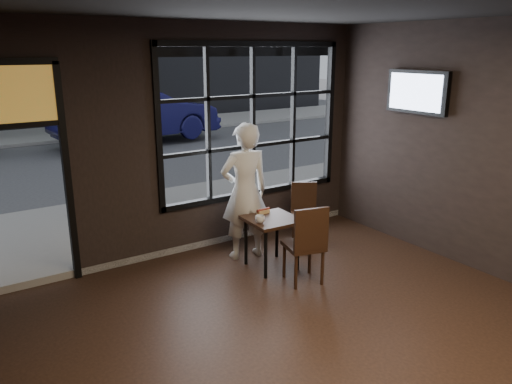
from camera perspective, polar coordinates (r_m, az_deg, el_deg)
floor at (r=4.82m, az=11.21°, el=-20.45°), size 6.00×7.00×0.02m
window_frame at (r=7.44m, az=-0.38°, el=8.09°), size 3.06×0.12×2.28m
stained_transom at (r=6.24m, az=-27.13°, el=9.89°), size 1.20×0.06×0.70m
cafe_table at (r=6.68m, az=1.79°, el=-5.78°), size 0.67×0.67×0.70m
chair_near at (r=6.25m, az=5.46°, el=-5.82°), size 0.53×0.53×1.02m
chair_window at (r=7.53m, az=5.61°, el=-2.49°), size 0.53×0.53×0.89m
man at (r=6.82m, az=-1.29°, el=0.04°), size 0.75×0.56×1.90m
hotdog at (r=6.72m, az=0.84°, el=-2.22°), size 0.21×0.09×0.06m
cup at (r=6.36m, az=0.45°, el=-3.12°), size 0.14×0.14×0.10m
tv at (r=7.41m, az=17.95°, el=10.82°), size 0.11×1.01×0.59m
navy_car at (r=15.78m, az=-13.45°, el=8.68°), size 5.12×2.14×1.65m
tree_right at (r=18.17m, az=-17.76°, el=15.46°), size 2.39×2.39×4.08m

